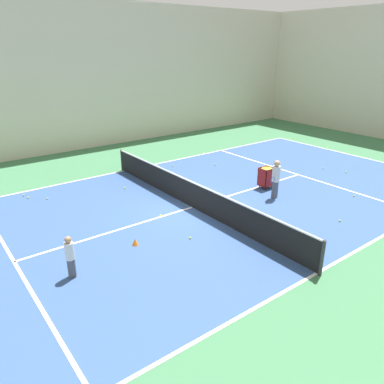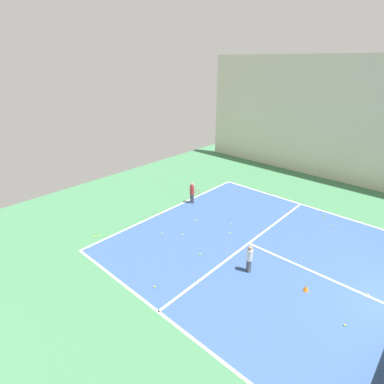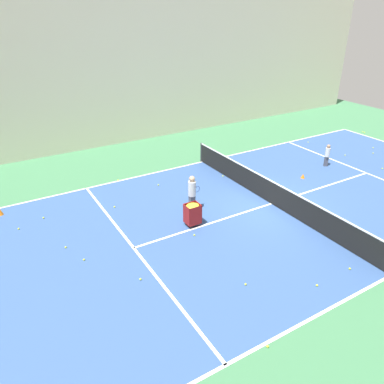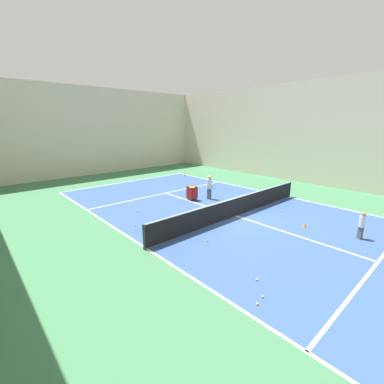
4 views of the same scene
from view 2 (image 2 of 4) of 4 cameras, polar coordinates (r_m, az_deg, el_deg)
line_baseline_near at (r=17.55m, az=-4.09°, el=-3.17°), size 11.43×0.10×0.00m
line_service_near at (r=14.63m, az=10.76°, el=-9.56°), size 11.43×0.10×0.00m
player_near_baseline at (r=17.87m, az=0.03°, el=0.09°), size 0.44×0.56×1.33m
child_midcourt at (r=12.52m, az=10.89°, el=-12.06°), size 0.33×0.33×1.23m
training_cone_0 at (r=12.55m, az=20.89°, el=-16.74°), size 0.21×0.21×0.23m
tennis_ball_0 at (r=20.11m, az=8.94°, el=0.33°), size 0.07×0.07×0.07m
tennis_ball_1 at (r=15.13m, az=-5.70°, el=-7.87°), size 0.07×0.07×0.07m
tennis_ball_2 at (r=15.56m, az=-17.94°, el=-8.06°), size 0.07×0.07×0.07m
tennis_ball_4 at (r=12.05m, az=-7.14°, el=-17.50°), size 0.07×0.07×0.07m
tennis_ball_6 at (r=11.79m, az=27.07°, el=-21.63°), size 0.07×0.07×0.07m
tennis_ball_9 at (r=18.31m, az=23.95°, el=-4.03°), size 0.07×0.07×0.07m
tennis_ball_10 at (r=17.31m, az=24.94°, el=-5.83°), size 0.07×0.07×0.07m
tennis_ball_11 at (r=14.96m, az=-1.84°, el=-8.15°), size 0.07×0.07×0.07m
tennis_ball_13 at (r=15.60m, az=-17.34°, el=-7.89°), size 0.07×0.07×0.07m
tennis_ball_15 at (r=13.35m, az=30.50°, el=-16.48°), size 0.07×0.07×0.07m
tennis_ball_19 at (r=15.21m, az=7.19°, el=-7.77°), size 0.07×0.07×0.07m
tennis_ball_20 at (r=21.01m, az=6.84°, el=1.51°), size 0.07×0.07×0.07m
tennis_ball_21 at (r=17.06m, az=-6.05°, el=-3.97°), size 0.07×0.07×0.07m
tennis_ball_22 at (r=13.61m, az=1.52°, el=-11.75°), size 0.07×0.07×0.07m
tennis_ball_24 at (r=16.15m, az=0.87°, el=-5.53°), size 0.07×0.07×0.07m
tennis_ball_25 at (r=16.96m, az=-5.97°, el=-4.14°), size 0.07×0.07×0.07m
tennis_ball_27 at (r=15.99m, az=7.54°, el=-6.08°), size 0.07×0.07×0.07m
tennis_ball_30 at (r=17.96m, az=23.76°, el=-4.53°), size 0.07×0.07×0.07m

